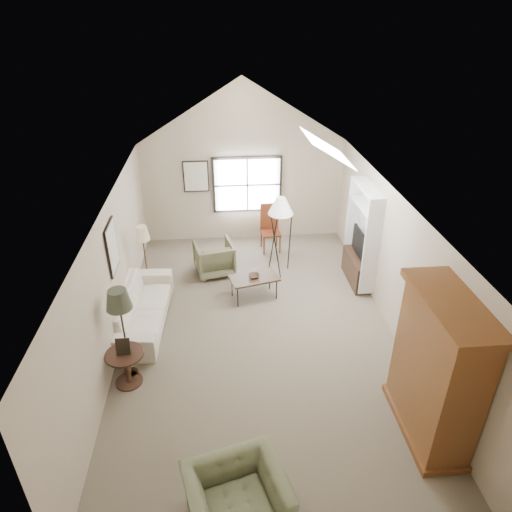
{
  "coord_description": "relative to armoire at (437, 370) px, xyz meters",
  "views": [
    {
      "loc": [
        -0.64,
        -6.75,
        5.37
      ],
      "look_at": [
        0.0,
        0.4,
        1.4
      ],
      "focal_mm": 32.0,
      "sensor_mm": 36.0,
      "label": 1
    }
  ],
  "objects": [
    {
      "name": "room_shell",
      "position": [
        -2.18,
        2.4,
        2.11
      ],
      "size": [
        5.01,
        8.01,
        4.0
      ],
      "color": "#716650",
      "rests_on": "ground"
    },
    {
      "name": "window",
      "position": [
        -2.08,
        6.36,
        0.35
      ],
      "size": [
        1.72,
        0.08,
        1.42
      ],
      "primitive_type": "cube",
      "color": "black",
      "rests_on": "room_shell"
    },
    {
      "name": "skylight",
      "position": [
        -0.88,
        3.3,
        2.12
      ],
      "size": [
        0.8,
        1.2,
        0.52
      ],
      "primitive_type": null,
      "color": "white",
      "rests_on": "room_shell"
    },
    {
      "name": "wall_art",
      "position": [
        -4.06,
        4.34,
        0.63
      ],
      "size": [
        1.97,
        3.71,
        0.88
      ],
      "color": "black",
      "rests_on": "room_shell"
    },
    {
      "name": "armoire",
      "position": [
        0.0,
        0.0,
        0.0
      ],
      "size": [
        0.6,
        1.5,
        2.2
      ],
      "primitive_type": "cube",
      "color": "brown",
      "rests_on": "ground"
    },
    {
      "name": "tv_alcove",
      "position": [
        0.16,
        4.0,
        0.05
      ],
      "size": [
        0.32,
        1.3,
        2.1
      ],
      "primitive_type": "cube",
      "color": "white",
      "rests_on": "ground"
    },
    {
      "name": "media_console",
      "position": [
        0.14,
        4.0,
        -0.8
      ],
      "size": [
        0.34,
        1.18,
        0.6
      ],
      "primitive_type": "cube",
      "color": "#382316",
      "rests_on": "ground"
    },
    {
      "name": "tv_panel",
      "position": [
        0.14,
        4.0,
        -0.18
      ],
      "size": [
        0.05,
        0.9,
        0.55
      ],
      "primitive_type": "cube",
      "color": "black",
      "rests_on": "media_console"
    },
    {
      "name": "sofa",
      "position": [
        -4.38,
        2.89,
        -0.75
      ],
      "size": [
        1.08,
        2.45,
        0.7
      ],
      "primitive_type": "imported",
      "rotation": [
        0.0,
        0.0,
        1.51
      ],
      "color": "silver",
      "rests_on": "ground"
    },
    {
      "name": "armchair_near",
      "position": [
        -2.75,
        -1.12,
        -0.74
      ],
      "size": [
        1.33,
        1.23,
        0.73
      ],
      "primitive_type": "imported",
      "rotation": [
        0.0,
        0.0,
        0.26
      ],
      "color": "#68704E",
      "rests_on": "ground"
    },
    {
      "name": "armchair_far",
      "position": [
        -2.96,
        4.64,
        -0.72
      ],
      "size": [
        0.97,
        0.99,
        0.76
      ],
      "primitive_type": "imported",
      "rotation": [
        0.0,
        0.0,
        3.35
      ],
      "color": "#666848",
      "rests_on": "ground"
    },
    {
      "name": "coffee_table",
      "position": [
        -2.15,
        3.54,
        -0.85
      ],
      "size": [
        1.08,
        0.76,
        0.5
      ],
      "primitive_type": "cube",
      "rotation": [
        0.0,
        0.0,
        0.25
      ],
      "color": "#3C2918",
      "rests_on": "ground"
    },
    {
      "name": "bowl",
      "position": [
        -2.15,
        3.54,
        -0.57
      ],
      "size": [
        0.28,
        0.28,
        0.06
      ],
      "primitive_type": "imported",
      "rotation": [
        0.0,
        0.0,
        0.25
      ],
      "color": "#3B2718",
      "rests_on": "coffee_table"
    },
    {
      "name": "side_table",
      "position": [
        -4.38,
        1.29,
        -0.8
      ],
      "size": [
        0.64,
        0.64,
        0.6
      ],
      "primitive_type": "cylinder",
      "rotation": [
        0.0,
        0.0,
        -0.06
      ],
      "color": "#311C14",
      "rests_on": "ground"
    },
    {
      "name": "side_chair",
      "position": [
        -1.57,
        5.6,
        -0.52
      ],
      "size": [
        0.48,
        0.48,
        1.17
      ],
      "primitive_type": "cube",
      "rotation": [
        0.0,
        0.0,
        0.07
      ],
      "color": "brown",
      "rests_on": "ground"
    },
    {
      "name": "tripod_lamp",
      "position": [
        -1.5,
        4.52,
        -0.17
      ],
      "size": [
        0.56,
        0.56,
        1.86
      ],
      "primitive_type": null,
      "rotation": [
        0.0,
        0.0,
        -0.05
      ],
      "color": "silver",
      "rests_on": "ground"
    },
    {
      "name": "dark_lamp",
      "position": [
        -4.38,
        1.49,
        -0.26
      ],
      "size": [
        0.42,
        0.42,
        1.68
      ],
      "primitive_type": null,
      "rotation": [
        0.0,
        0.0,
        -0.06
      ],
      "color": "#292C1F",
      "rests_on": "ground"
    },
    {
      "name": "tan_lamp",
      "position": [
        -4.38,
        4.09,
        -0.35
      ],
      "size": [
        0.32,
        0.32,
        1.51
      ],
      "primitive_type": null,
      "rotation": [
        0.0,
        0.0,
        -0.06
      ],
      "color": "tan",
      "rests_on": "ground"
    }
  ]
}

